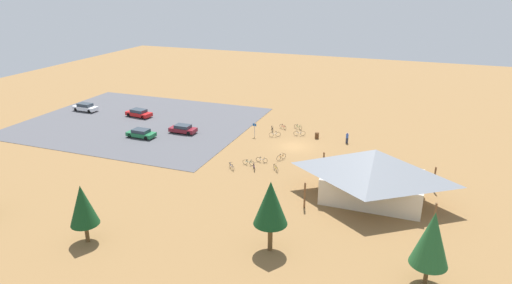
# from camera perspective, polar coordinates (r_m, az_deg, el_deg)

# --- Properties ---
(ground) EXTENTS (160.00, 160.00, 0.00)m
(ground) POSITION_cam_1_polar(r_m,az_deg,el_deg) (63.73, 5.00, -0.56)
(ground) COLOR olive
(ground) RESTS_ON ground
(parking_lot_asphalt) EXTENTS (36.88, 30.57, 0.05)m
(parking_lot_asphalt) POSITION_cam_1_polar(r_m,az_deg,el_deg) (76.91, -14.78, 2.53)
(parking_lot_asphalt) COLOR #4C4C51
(parking_lot_asphalt) RESTS_ON ground
(bike_pavilion) EXTENTS (13.08, 9.44, 5.77)m
(bike_pavilion) POSITION_cam_1_polar(r_m,az_deg,el_deg) (48.97, 14.94, -3.66)
(bike_pavilion) COLOR beige
(bike_pavilion) RESTS_ON ground
(trash_bin) EXTENTS (0.60, 0.60, 0.90)m
(trash_bin) POSITION_cam_1_polar(r_m,az_deg,el_deg) (67.17, 7.86, 0.84)
(trash_bin) COLOR brown
(trash_bin) RESTS_ON ground
(lot_sign) EXTENTS (0.56, 0.08, 2.20)m
(lot_sign) POSITION_cam_1_polar(r_m,az_deg,el_deg) (66.92, -0.19, 1.83)
(lot_sign) COLOR #99999E
(lot_sign) RESTS_ON ground
(pine_west) EXTENTS (2.94, 2.94, 6.39)m
(pine_west) POSITION_cam_1_polar(r_m,az_deg,el_deg) (36.69, 21.74, -11.53)
(pine_west) COLOR brown
(pine_west) RESTS_ON ground
(pine_midwest) EXTENTS (2.99, 2.99, 6.70)m
(pine_midwest) POSITION_cam_1_polar(r_m,az_deg,el_deg) (37.95, 1.90, -7.91)
(pine_midwest) COLOR brown
(pine_midwest) RESTS_ON ground
(pine_far_west) EXTENTS (2.58, 2.58, 5.66)m
(pine_far_west) POSITION_cam_1_polar(r_m,az_deg,el_deg) (42.49, -21.47, -7.60)
(pine_far_west) COLOR brown
(pine_far_west) RESTS_ON ground
(bicycle_white_trailside) EXTENTS (1.62, 0.48, 0.76)m
(bicycle_white_trailside) POSITION_cam_1_polar(r_m,az_deg,el_deg) (57.85, 0.75, -2.32)
(bicycle_white_trailside) COLOR black
(bicycle_white_trailside) RESTS_ON ground
(bicycle_orange_edge_north) EXTENTS (0.82, 1.55, 0.87)m
(bicycle_orange_edge_north) POSITION_cam_1_polar(r_m,az_deg,el_deg) (58.71, 3.28, -1.96)
(bicycle_orange_edge_north) COLOR black
(bicycle_orange_edge_north) RESTS_ON ground
(bicycle_green_near_sign) EXTENTS (1.49, 0.74, 0.78)m
(bicycle_green_near_sign) POSITION_cam_1_polar(r_m,az_deg,el_deg) (70.98, 5.46, 1.93)
(bicycle_green_near_sign) COLOR black
(bicycle_green_near_sign) RESTS_ON ground
(bicycle_yellow_front_row) EXTENTS (1.04, 1.30, 0.79)m
(bicycle_yellow_front_row) POSITION_cam_1_polar(r_m,az_deg,el_deg) (55.40, 2.57, -3.39)
(bicycle_yellow_front_row) COLOR black
(bicycle_yellow_front_row) RESTS_ON ground
(bicycle_teal_yard_center) EXTENTS (1.63, 0.48, 0.80)m
(bicycle_teal_yard_center) POSITION_cam_1_polar(r_m,az_deg,el_deg) (57.01, -0.98, -2.67)
(bicycle_teal_yard_center) COLOR black
(bicycle_teal_yard_center) RESTS_ON ground
(bicycle_black_by_bin) EXTENTS (0.82, 1.48, 0.76)m
(bicycle_black_by_bin) POSITION_cam_1_polar(r_m,az_deg,el_deg) (69.92, 2.11, 1.73)
(bicycle_black_by_bin) COLOR black
(bicycle_black_by_bin) RESTS_ON ground
(bicycle_red_lone_west) EXTENTS (1.38, 0.91, 0.77)m
(bicycle_red_lone_west) POSITION_cam_1_polar(r_m,az_deg,el_deg) (70.92, 3.49, 1.96)
(bicycle_red_lone_west) COLOR black
(bicycle_red_lone_west) RESTS_ON ground
(bicycle_purple_yard_right) EXTENTS (0.80, 1.48, 0.80)m
(bicycle_purple_yard_right) POSITION_cam_1_polar(r_m,az_deg,el_deg) (55.64, -0.25, -3.27)
(bicycle_purple_yard_right) COLOR black
(bicycle_purple_yard_right) RESTS_ON ground
(bicycle_blue_edge_south) EXTENTS (1.20, 1.19, 0.80)m
(bicycle_blue_edge_south) POSITION_cam_1_polar(r_m,az_deg,el_deg) (55.89, -3.17, -3.20)
(bicycle_blue_edge_south) COLOR black
(bicycle_blue_edge_south) RESTS_ON ground
(bicycle_silver_mid_cluster) EXTENTS (1.69, 0.70, 0.90)m
(bicycle_silver_mid_cluster) POSITION_cam_1_polar(r_m,az_deg,el_deg) (67.96, 5.62, 1.13)
(bicycle_silver_mid_cluster) COLOR black
(bicycle_silver_mid_cluster) RESTS_ON ground
(bicycle_white_back_row) EXTENTS (1.56, 0.94, 0.89)m
(bicycle_white_back_row) POSITION_cam_1_polar(r_m,az_deg,el_deg) (67.21, 2.43, 0.98)
(bicycle_white_back_row) COLOR black
(bicycle_white_back_row) RESTS_ON ground
(car_green_mid_lot) EXTENTS (4.40, 2.01, 1.28)m
(car_green_mid_lot) POSITION_cam_1_polar(r_m,az_deg,el_deg) (69.01, -14.62, 1.11)
(car_green_mid_lot) COLOR #1E6B3D
(car_green_mid_lot) RESTS_ON parking_lot_asphalt
(car_red_near_entry) EXTENTS (4.85, 2.46, 1.34)m
(car_red_near_entry) POSITION_cam_1_polar(r_m,az_deg,el_deg) (79.60, -14.89, 3.64)
(car_red_near_entry) COLOR red
(car_red_near_entry) RESTS_ON parking_lot_asphalt
(car_white_back_corner) EXTENTS (4.71, 1.98, 1.43)m
(car_white_back_corner) POSITION_cam_1_polar(r_m,az_deg,el_deg) (86.09, -21.17, 4.21)
(car_white_back_corner) COLOR white
(car_white_back_corner) RESTS_ON parking_lot_asphalt
(car_maroon_aisle_side) EXTENTS (4.21, 1.84, 1.29)m
(car_maroon_aisle_side) POSITION_cam_1_polar(r_m,az_deg,el_deg) (69.66, -9.41, 1.69)
(car_maroon_aisle_side) COLOR maroon
(car_maroon_aisle_side) RESTS_ON parking_lot_asphalt
(visitor_near_lot) EXTENTS (0.36, 0.36, 1.68)m
(visitor_near_lot) POSITION_cam_1_polar(r_m,az_deg,el_deg) (65.77, 11.68, 0.57)
(visitor_near_lot) COLOR #2D3347
(visitor_near_lot) RESTS_ON ground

